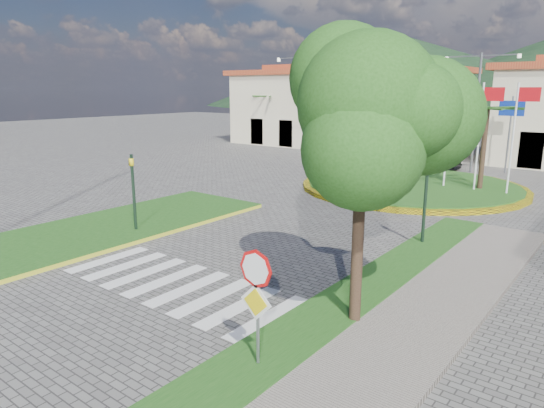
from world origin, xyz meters
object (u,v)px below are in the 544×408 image
Objects in this scene: stop_sign at (256,290)px; car_dark_a at (435,160)px; white_van at (395,151)px; roundabout_island at (412,185)px; deciduous_tree at (363,112)px.

car_dark_a is (-6.48, 28.04, -1.14)m from stop_sign.
white_van is at bearing 53.76° from car_dark_a.
deciduous_tree is (5.50, -17.00, 5.00)m from roundabout_island.
roundabout_island is 1.87× the size of deciduous_tree.
deciduous_tree is at bearing 78.82° from stop_sign.
deciduous_tree is (0.60, 3.04, 3.38)m from stop_sign.
stop_sign is 33.05m from white_van.
stop_sign is at bearing -76.27° from roundabout_island.
stop_sign is 0.39× the size of deciduous_tree.
roundabout_island is 20.69m from stop_sign.
car_dark_a is at bearing -139.40° from white_van.
car_dark_a is (-7.08, 25.00, -4.53)m from deciduous_tree.
deciduous_tree reaches higher than car_dark_a.
deciduous_tree is 26.38m from car_dark_a.
roundabout_island is 4.79× the size of stop_sign.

